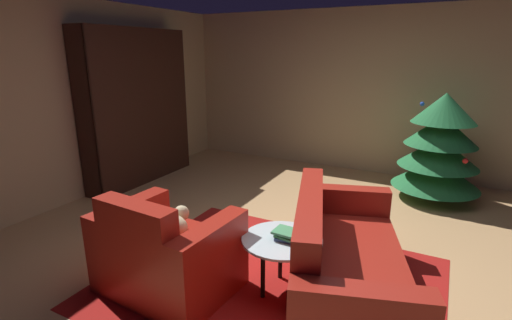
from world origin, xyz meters
The scene contains 11 objects.
ground_plane centered at (0.00, 0.00, 0.00)m, with size 7.60×7.60×0.00m, color tan.
wall_back centered at (0.00, 3.10, 1.25)m, with size 6.45×0.06×2.51m, color tan.
wall_left centered at (-3.19, 0.00, 1.25)m, with size 0.06×6.26×2.51m, color tan.
area_rug centered at (-0.13, -0.42, 0.00)m, with size 2.66×2.17×0.01m, color maroon.
bookshelf_unit centered at (-2.95, 1.19, 1.08)m, with size 0.34×1.82×2.18m.
armchair_red centered at (-0.85, -0.87, 0.31)m, with size 1.08×0.84×0.85m.
couch_red centered at (0.44, -0.34, 0.29)m, with size 1.30×1.92×0.84m.
coffee_table centered at (-0.01, -0.47, 0.41)m, with size 0.64×0.64×0.46m.
book_stack_on_table centered at (0.03, -0.47, 0.50)m, with size 0.23×0.18×0.08m.
bottle_on_table centered at (0.14, -0.39, 0.56)m, with size 0.06×0.06×0.25m.
decorated_tree centered at (0.96, 2.28, 0.70)m, with size 1.08×1.08×1.38m.
Camera 1 is at (1.03, -2.92, 1.87)m, focal length 26.44 mm.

